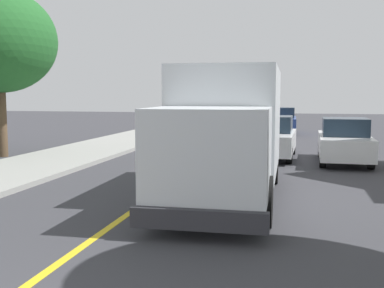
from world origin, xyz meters
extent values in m
cube|color=gold|center=(0.00, 10.00, 0.00)|extent=(0.16, 56.00, 0.01)
cube|color=silver|center=(1.80, 9.70, 1.90)|extent=(2.48, 5.04, 2.60)
cube|color=silver|center=(1.86, 6.20, 1.45)|extent=(2.31, 2.04, 1.70)
cube|color=#1E2D3D|center=(1.87, 5.30, 1.82)|extent=(2.04, 0.11, 0.75)
cube|color=#2D2D33|center=(1.88, 5.12, 0.42)|extent=(2.40, 0.24, 0.36)
cylinder|color=black|center=(2.90, 6.42, 0.50)|extent=(0.32, 1.00, 1.00)
cylinder|color=black|center=(0.81, 6.38, 0.50)|extent=(0.32, 1.00, 1.00)
cylinder|color=black|center=(2.83, 10.97, 0.50)|extent=(0.32, 1.00, 1.00)
cylinder|color=black|center=(0.73, 10.93, 0.50)|extent=(0.32, 1.00, 1.00)
cube|color=silver|center=(2.47, 16.41, 0.65)|extent=(1.94, 4.46, 0.76)
cube|color=#1E2D3D|center=(2.48, 16.56, 1.35)|extent=(1.64, 1.85, 0.64)
cylinder|color=black|center=(3.22, 14.97, 0.32)|extent=(0.24, 0.65, 0.64)
cylinder|color=black|center=(1.64, 15.03, 0.32)|extent=(0.24, 0.65, 0.64)
cylinder|color=black|center=(3.31, 17.79, 0.32)|extent=(0.24, 0.65, 0.64)
cylinder|color=black|center=(1.73, 17.84, 0.32)|extent=(0.24, 0.65, 0.64)
cube|color=#B7B7BC|center=(1.67, 22.60, 0.65)|extent=(1.84, 4.42, 0.76)
cube|color=#1E2D3D|center=(1.67, 22.75, 1.35)|extent=(1.60, 1.82, 0.64)
cylinder|color=black|center=(2.45, 21.18, 0.32)|extent=(0.23, 0.64, 0.64)
cylinder|color=black|center=(0.87, 21.20, 0.32)|extent=(0.23, 0.64, 0.64)
cylinder|color=black|center=(2.48, 24.00, 0.32)|extent=(0.23, 0.64, 0.64)
cylinder|color=black|center=(0.90, 24.02, 0.32)|extent=(0.23, 0.64, 0.64)
cube|color=#2D4793|center=(2.49, 28.41, 0.65)|extent=(1.86, 4.43, 0.76)
cube|color=#1E2D3D|center=(2.49, 28.56, 1.35)|extent=(1.61, 1.82, 0.64)
cylinder|color=black|center=(3.30, 27.01, 0.32)|extent=(0.23, 0.64, 0.64)
cylinder|color=black|center=(1.72, 26.99, 0.32)|extent=(0.23, 0.64, 0.64)
cylinder|color=black|center=(3.26, 29.83, 0.32)|extent=(0.23, 0.64, 0.64)
cylinder|color=black|center=(1.68, 29.80, 0.32)|extent=(0.23, 0.64, 0.64)
cube|color=silver|center=(5.20, 15.69, 0.65)|extent=(1.90, 4.44, 0.76)
cube|color=#1E2D3D|center=(5.20, 15.54, 1.35)|extent=(1.62, 1.83, 0.64)
cylinder|color=black|center=(4.44, 17.11, 0.32)|extent=(0.23, 0.64, 0.64)
cylinder|color=black|center=(6.02, 17.08, 0.32)|extent=(0.23, 0.64, 0.64)
cylinder|color=black|center=(4.38, 14.30, 0.32)|extent=(0.23, 0.64, 0.64)
cylinder|color=black|center=(5.96, 14.26, 0.32)|extent=(0.23, 0.64, 0.64)
cylinder|color=brown|center=(-8.20, 14.45, 1.35)|extent=(0.37, 0.37, 2.71)
camera|label=1|loc=(3.49, -2.63, 2.57)|focal=44.45mm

